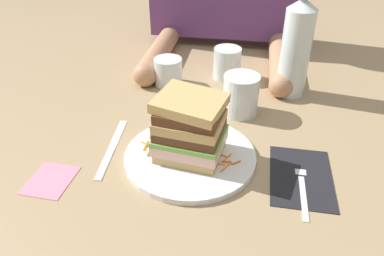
{
  "coord_description": "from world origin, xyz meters",
  "views": [
    {
      "loc": [
        0.1,
        -0.55,
        0.45
      ],
      "look_at": [
        -0.0,
        0.04,
        0.05
      ],
      "focal_mm": 34.71,
      "sensor_mm": 36.0,
      "label": 1
    }
  ],
  "objects_px": {
    "fork": "(302,183)",
    "empty_tumbler_1": "(227,63)",
    "sandwich": "(190,128)",
    "empty_tumbler_0": "(168,72)",
    "main_plate": "(189,156)",
    "knife": "(111,149)",
    "water_bottle": "(296,47)",
    "napkin_pink": "(51,180)",
    "juice_glass": "(241,97)",
    "napkin_dark": "(301,176)"
  },
  "relations": [
    {
      "from": "sandwich",
      "to": "napkin_dark",
      "type": "xyz_separation_m",
      "value": [
        0.21,
        -0.02,
        -0.07
      ]
    },
    {
      "from": "fork",
      "to": "napkin_dark",
      "type": "bearing_deg",
      "value": 90.12
    },
    {
      "from": "water_bottle",
      "to": "fork",
      "type": "bearing_deg",
      "value": -88.62
    },
    {
      "from": "napkin_dark",
      "to": "empty_tumbler_0",
      "type": "distance_m",
      "value": 0.46
    },
    {
      "from": "napkin_dark",
      "to": "water_bottle",
      "type": "xyz_separation_m",
      "value": [
        -0.01,
        0.32,
        0.12
      ]
    },
    {
      "from": "sandwich",
      "to": "fork",
      "type": "relative_size",
      "value": 0.86
    },
    {
      "from": "empty_tumbler_1",
      "to": "sandwich",
      "type": "bearing_deg",
      "value": -95.69
    },
    {
      "from": "knife",
      "to": "empty_tumbler_0",
      "type": "height_order",
      "value": "empty_tumbler_0"
    },
    {
      "from": "fork",
      "to": "knife",
      "type": "height_order",
      "value": "fork"
    },
    {
      "from": "empty_tumbler_0",
      "to": "napkin_pink",
      "type": "relative_size",
      "value": 0.81
    },
    {
      "from": "main_plate",
      "to": "napkin_dark",
      "type": "xyz_separation_m",
      "value": [
        0.21,
        -0.02,
        -0.0
      ]
    },
    {
      "from": "sandwich",
      "to": "knife",
      "type": "distance_m",
      "value": 0.18
    },
    {
      "from": "main_plate",
      "to": "knife",
      "type": "height_order",
      "value": "main_plate"
    },
    {
      "from": "empty_tumbler_0",
      "to": "empty_tumbler_1",
      "type": "height_order",
      "value": "empty_tumbler_1"
    },
    {
      "from": "fork",
      "to": "empty_tumbler_1",
      "type": "relative_size",
      "value": 1.98
    },
    {
      "from": "sandwich",
      "to": "empty_tumbler_0",
      "type": "distance_m",
      "value": 0.33
    },
    {
      "from": "sandwich",
      "to": "knife",
      "type": "bearing_deg",
      "value": 179.41
    },
    {
      "from": "water_bottle",
      "to": "napkin_pink",
      "type": "height_order",
      "value": "water_bottle"
    },
    {
      "from": "napkin_dark",
      "to": "empty_tumbler_0",
      "type": "bearing_deg",
      "value": 134.86
    },
    {
      "from": "sandwich",
      "to": "napkin_dark",
      "type": "distance_m",
      "value": 0.22
    },
    {
      "from": "main_plate",
      "to": "juice_glass",
      "type": "relative_size",
      "value": 2.72
    },
    {
      "from": "napkin_dark",
      "to": "empty_tumbler_1",
      "type": "distance_m",
      "value": 0.43
    },
    {
      "from": "main_plate",
      "to": "sandwich",
      "type": "height_order",
      "value": "sandwich"
    },
    {
      "from": "sandwich",
      "to": "main_plate",
      "type": "bearing_deg",
      "value": -169.8
    },
    {
      "from": "main_plate",
      "to": "juice_glass",
      "type": "height_order",
      "value": "juice_glass"
    },
    {
      "from": "juice_glass",
      "to": "napkin_pink",
      "type": "height_order",
      "value": "juice_glass"
    },
    {
      "from": "napkin_dark",
      "to": "knife",
      "type": "height_order",
      "value": "same"
    },
    {
      "from": "main_plate",
      "to": "fork",
      "type": "xyz_separation_m",
      "value": [
        0.21,
        -0.04,
        -0.0
      ]
    },
    {
      "from": "sandwich",
      "to": "empty_tumbler_0",
      "type": "bearing_deg",
      "value": 110.07
    },
    {
      "from": "napkin_dark",
      "to": "empty_tumbler_0",
      "type": "relative_size",
      "value": 2.3
    },
    {
      "from": "water_bottle",
      "to": "knife",
      "type": "bearing_deg",
      "value": -140.01
    },
    {
      "from": "fork",
      "to": "juice_glass",
      "type": "bearing_deg",
      "value": 118.65
    },
    {
      "from": "main_plate",
      "to": "napkin_pink",
      "type": "distance_m",
      "value": 0.26
    },
    {
      "from": "water_bottle",
      "to": "sandwich",
      "type": "bearing_deg",
      "value": -123.39
    },
    {
      "from": "water_bottle",
      "to": "empty_tumbler_1",
      "type": "distance_m",
      "value": 0.19
    },
    {
      "from": "sandwich",
      "to": "empty_tumbler_0",
      "type": "relative_size",
      "value": 1.94
    },
    {
      "from": "napkin_pink",
      "to": "main_plate",
      "type": "bearing_deg",
      "value": 23.87
    },
    {
      "from": "fork",
      "to": "juice_glass",
      "type": "height_order",
      "value": "juice_glass"
    },
    {
      "from": "fork",
      "to": "empty_tumbler_1",
      "type": "distance_m",
      "value": 0.45
    },
    {
      "from": "main_plate",
      "to": "napkin_dark",
      "type": "height_order",
      "value": "main_plate"
    },
    {
      "from": "main_plate",
      "to": "sandwich",
      "type": "bearing_deg",
      "value": 10.2
    },
    {
      "from": "knife",
      "to": "napkin_pink",
      "type": "xyz_separation_m",
      "value": [
        -0.08,
        -0.11,
        -0.0
      ]
    },
    {
      "from": "water_bottle",
      "to": "empty_tumbler_0",
      "type": "height_order",
      "value": "water_bottle"
    },
    {
      "from": "knife",
      "to": "water_bottle",
      "type": "distance_m",
      "value": 0.49
    },
    {
      "from": "juice_glass",
      "to": "empty_tumbler_1",
      "type": "height_order",
      "value": "juice_glass"
    },
    {
      "from": "water_bottle",
      "to": "empty_tumbler_0",
      "type": "relative_size",
      "value": 3.75
    },
    {
      "from": "fork",
      "to": "knife",
      "type": "xyz_separation_m",
      "value": [
        -0.37,
        0.04,
        -0.0
      ]
    },
    {
      "from": "knife",
      "to": "napkin_pink",
      "type": "bearing_deg",
      "value": -125.55
    },
    {
      "from": "main_plate",
      "to": "water_bottle",
      "type": "xyz_separation_m",
      "value": [
        0.2,
        0.31,
        0.12
      ]
    },
    {
      "from": "main_plate",
      "to": "napkin_pink",
      "type": "height_order",
      "value": "main_plate"
    }
  ]
}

